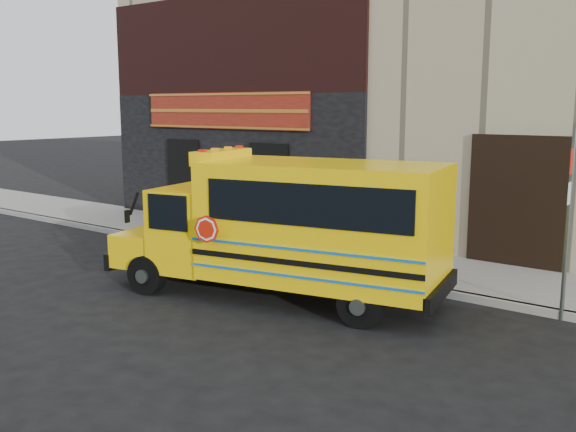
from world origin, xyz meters
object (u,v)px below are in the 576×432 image
(sign_pole, at_px, (569,214))
(bicycle, at_px, (240,258))
(cyclist, at_px, (237,242))
(school_bus, at_px, (292,225))

(sign_pole, relative_size, bicycle, 2.10)
(cyclist, bearing_deg, school_bus, -96.02)
(sign_pole, distance_m, cyclist, 6.70)
(bicycle, xyz_separation_m, cyclist, (-0.10, 0.04, 0.34))
(bicycle, bearing_deg, cyclist, 63.77)
(sign_pole, height_order, cyclist, sign_pole)
(school_bus, bearing_deg, sign_pole, 22.58)
(cyclist, bearing_deg, sign_pole, -69.31)
(sign_pole, relative_size, cyclist, 2.08)
(school_bus, bearing_deg, cyclist, 166.00)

